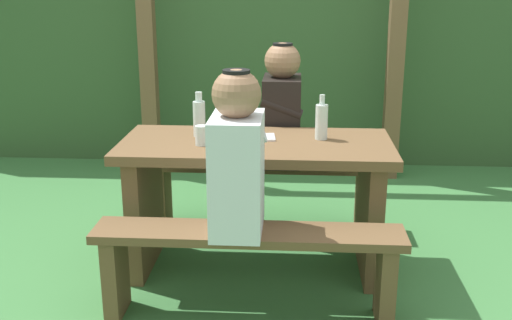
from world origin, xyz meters
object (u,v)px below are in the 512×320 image
bottle_left (322,121)px  person_black_coat (282,109)px  bottle_right (199,117)px  bench_far (262,181)px  cell_phone (268,137)px  picnic_table (256,183)px  bench_near (248,255)px  person_white_shirt (237,159)px  drinking_glass (202,135)px

bottle_left → person_black_coat: bearing=116.0°
person_black_coat → bottle_right: bearing=-135.0°
bench_far → cell_phone: bearing=-82.4°
picnic_table → bottle_right: bottle_right is taller
picnic_table → bench_near: bearing=-90.0°
bench_near → bottle_right: bottle_right is taller
picnic_table → bench_near: (0.00, -0.52, -0.17)m
person_black_coat → picnic_table: bearing=-103.0°
person_white_shirt → drinking_glass: size_ratio=7.22×
person_white_shirt → bottle_left: (0.38, 0.59, 0.03)m
bench_far → person_white_shirt: person_white_shirt is taller
bench_far → bottle_right: bearing=-125.6°
drinking_glass → cell_phone: 0.37m
person_black_coat → bottle_left: bearing=-64.0°
person_black_coat → person_white_shirt: bearing=-99.2°
drinking_glass → cell_phone: bearing=25.7°
picnic_table → drinking_glass: size_ratio=14.04×
bench_near → person_black_coat: size_ratio=1.95×
bench_near → bottle_left: bottle_left is taller
person_white_shirt → drinking_glass: person_white_shirt is taller
bench_far → drinking_glass: 0.80m
bench_far → bottle_left: (0.34, -0.45, 0.49)m
person_black_coat → bench_far: bearing=178.4°
bench_near → person_black_coat: (0.12, 1.04, 0.46)m
picnic_table → person_white_shirt: 0.59m
bench_far → person_white_shirt: bearing=-92.6°
picnic_table → bottle_right: bearing=163.3°
bottle_right → cell_phone: 0.38m
person_white_shirt → drinking_glass: 0.49m
bench_far → bench_near: bearing=-90.0°
picnic_table → bench_far: (0.00, 0.52, -0.17)m
bench_near → bottle_left: 0.84m
picnic_table → bottle_right: (-0.31, 0.09, 0.33)m
person_white_shirt → bench_far: bearing=87.4°
bench_near → person_white_shirt: (-0.05, 0.00, 0.46)m
picnic_table → person_black_coat: size_ratio=1.95×
person_white_shirt → bottle_right: (-0.26, 0.61, 0.04)m
bottle_right → bench_far: bearing=54.4°
person_white_shirt → person_black_coat: (0.17, 1.03, 0.00)m
person_black_coat → drinking_glass: person_black_coat is taller
bench_near → bottle_left: (0.34, 0.59, 0.49)m
bench_near → cell_phone: cell_phone is taller
bench_far → person_black_coat: 0.47m
bottle_right → cell_phone: bottle_right is taller
bottle_left → cell_phone: size_ratio=1.67×
person_white_shirt → person_black_coat: size_ratio=1.00×
person_black_coat → bottle_right: 0.60m
person_white_shirt → picnic_table: bearing=84.7°
person_white_shirt → cell_phone: 0.60m
person_black_coat → drinking_glass: bearing=-122.8°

